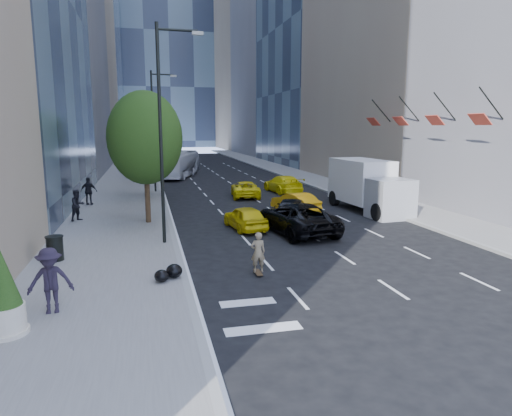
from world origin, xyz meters
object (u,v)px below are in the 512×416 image
object	(u,v)px
trash_can	(55,249)
planter_shrub	(3,293)
box_truck	(368,186)
black_sedan_lincoln	(297,218)
city_bus	(179,164)
skateboarder	(258,255)
black_sedan_mercedes	(292,210)

from	to	relation	value
trash_can	planter_shrub	size ratio (longest dim) A/B	0.41
box_truck	planter_shrub	distance (m)	23.59
black_sedan_lincoln	box_truck	xyz separation A→B (m)	(6.68, 5.02, 0.91)
black_sedan_lincoln	city_bus	distance (m)	29.48
box_truck	planter_shrub	bearing A→B (deg)	-144.06
city_bus	box_truck	world-z (taller)	box_truck
skateboarder	planter_shrub	distance (m)	8.63
black_sedan_lincoln	box_truck	world-z (taller)	box_truck
skateboarder	black_sedan_mercedes	xyz separation A→B (m)	(4.40, 9.34, -0.10)
black_sedan_lincoln	trash_can	bearing A→B (deg)	7.31
black_sedan_lincoln	planter_shrub	bearing A→B (deg)	33.69
black_sedan_lincoln	box_truck	distance (m)	8.41
black_sedan_lincoln	skateboarder	bearing A→B (deg)	52.41
black_sedan_mercedes	planter_shrub	distance (m)	17.84
skateboarder	planter_shrub	bearing A→B (deg)	26.50
skateboarder	black_sedan_lincoln	xyz separation A→B (m)	(3.70, 6.34, 0.03)
black_sedan_lincoln	city_bus	world-z (taller)	city_bus
skateboarder	planter_shrub	size ratio (longest dim) A/B	0.65
box_truck	trash_can	bearing A→B (deg)	-159.82
city_bus	black_sedan_lincoln	bearing A→B (deg)	-64.54
city_bus	trash_can	bearing A→B (deg)	-85.47
black_sedan_mercedes	trash_can	world-z (taller)	black_sedan_mercedes
black_sedan_lincoln	black_sedan_mercedes	bearing A→B (deg)	-110.45
black_sedan_mercedes	city_bus	distance (m)	26.63
box_truck	black_sedan_mercedes	bearing A→B (deg)	-164.94
planter_shrub	trash_can	bearing A→B (deg)	90.00
black_sedan_mercedes	black_sedan_lincoln	bearing A→B (deg)	99.19
black_sedan_lincoln	planter_shrub	world-z (taller)	planter_shrub
skateboarder	city_bus	bearing A→B (deg)	-88.06
trash_can	planter_shrub	world-z (taller)	planter_shrub
black_sedan_lincoln	black_sedan_mercedes	world-z (taller)	black_sedan_lincoln
skateboarder	box_truck	bearing A→B (deg)	-131.07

